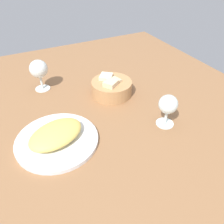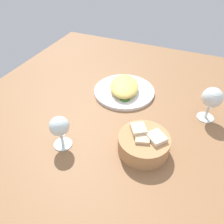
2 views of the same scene
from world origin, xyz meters
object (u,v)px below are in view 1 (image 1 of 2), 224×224
Objects in this scene: plate at (57,140)px; wine_glass_near at (168,106)px; wine_glass_far at (39,70)px; bread_basket at (111,87)px.

wine_glass_near is (36.86, -8.35, 7.18)cm from plate.
plate is 36.18cm from wine_glass_far.
bread_basket is 1.41× the size of wine_glass_near.
wine_glass_near reaches higher than bread_basket.
wine_glass_near is 54.82cm from wine_glass_far.
plate is at bearing -95.49° from wine_glass_far.
bread_basket is (28.46, 17.60, 2.70)cm from plate.
wine_glass_far is at bearing 127.67° from wine_glass_near.
wine_glass_near is at bearing -52.33° from wine_glass_far.
plate is at bearing -148.27° from bread_basket.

